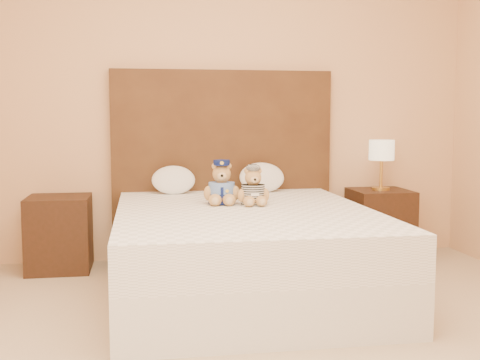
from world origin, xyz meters
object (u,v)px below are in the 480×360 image
lamp (382,153)px  teddy_prisoner (253,186)px  teddy_police (222,182)px  nightstand_left (59,233)px  pillow_right (262,176)px  pillow_left (173,179)px  nightstand_right (380,224)px  bed (244,251)px

lamp → teddy_prisoner: lamp is taller
teddy_prisoner → teddy_police: bearing=158.5°
teddy_police → teddy_prisoner: 0.22m
nightstand_left → pillow_right: bearing=1.1°
pillow_left → teddy_police: bearing=-64.4°
nightstand_left → teddy_prisoner: size_ratio=2.17×
pillow_left → nightstand_left: bearing=-178.0°
nightstand_left → pillow_left: pillow_left is taller
nightstand_right → teddy_police: 1.54m
lamp → pillow_left: (-1.65, 0.03, -0.18)m
bed → lamp: size_ratio=5.00×
nightstand_left → pillow_right: pillow_right is taller
lamp → bed: bearing=-147.4°
bed → teddy_police: bearing=116.8°
lamp → nightstand_right: bearing=0.0°
teddy_prisoner → pillow_right: 0.71m
bed → nightstand_left: size_ratio=3.64×
nightstand_left → nightstand_right: 2.50m
nightstand_left → pillow_right: 1.58m
teddy_prisoner → pillow_right: teddy_prisoner is taller
lamp → pillow_right: bearing=178.2°
nightstand_left → pillow_left: size_ratio=1.67×
teddy_police → pillow_left: 0.67m
pillow_right → pillow_left: bearing=180.0°
nightstand_left → teddy_police: teddy_police is taller
bed → teddy_prisoner: teddy_prisoner is taller
pillow_right → nightstand_left: bearing=-178.9°
bed → lamp: bearing=32.6°
teddy_police → pillow_left: bearing=121.4°
bed → pillow_right: size_ratio=5.67×
pillow_left → bed: bearing=-64.1°
lamp → teddy_prisoner: 1.34m
bed → teddy_prisoner: size_ratio=7.91×
nightstand_right → pillow_right: 1.05m
nightstand_left → nightstand_right: bearing=0.0°
lamp → teddy_prisoner: size_ratio=1.58×
bed → pillow_left: (-0.40, 0.83, 0.39)m
pillow_left → pillow_right: pillow_right is taller
bed → nightstand_right: (1.25, 0.80, -0.00)m
teddy_police → teddy_prisoner: size_ratio=1.16×
nightstand_right → teddy_prisoner: 1.39m
teddy_prisoner → pillow_left: 0.84m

